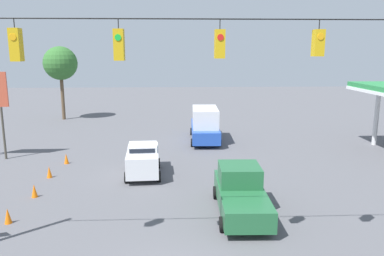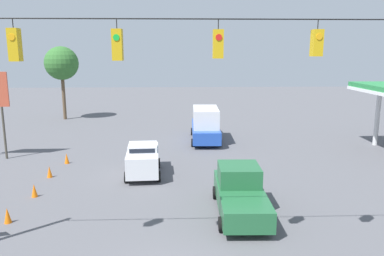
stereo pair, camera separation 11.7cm
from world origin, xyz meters
name	(u,v)px [view 1 (the left image)]	position (x,y,z in m)	size (l,w,h in m)	color
overhead_signal_span	(168,104)	(0.09, -1.95, 5.72)	(18.77, 0.38, 8.83)	slate
sedan_white_withflow_mid	(143,159)	(1.85, -11.80, 1.00)	(2.26, 4.20, 1.93)	silver
pickup_truck_green_crossing_near	(241,192)	(-3.18, -6.17, 0.98)	(2.42, 5.62, 2.12)	#236038
box_truck_blue_oncoming_deep	(205,125)	(-2.63, -20.58, 1.40)	(2.58, 6.62, 2.84)	#234CB2
traffic_cone_nearest	(8,216)	(7.23, -5.38, 0.35)	(0.31, 0.31, 0.71)	orange
traffic_cone_second	(34,191)	(7.19, -8.41, 0.35)	(0.31, 0.31, 0.71)	orange
traffic_cone_third	(49,172)	(7.43, -11.50, 0.35)	(0.31, 0.31, 0.71)	orange
traffic_cone_fourth	(66,159)	(7.22, -14.36, 0.35)	(0.31, 0.31, 0.71)	orange
tree_horizon_left	(60,64)	(12.33, -31.57, 6.15)	(3.64, 3.64, 8.02)	brown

